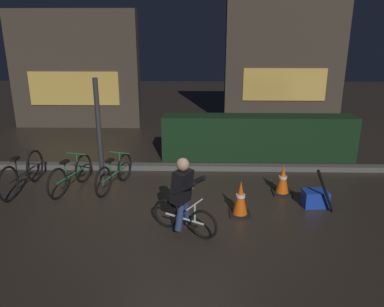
% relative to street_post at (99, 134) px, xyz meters
% --- Properties ---
extents(ground_plane, '(40.00, 40.00, 0.00)m').
position_rel_street_post_xyz_m(ground_plane, '(1.69, -1.20, -1.11)').
color(ground_plane, '#2D261E').
extents(sidewalk_curb, '(12.00, 0.24, 0.12)m').
position_rel_street_post_xyz_m(sidewalk_curb, '(1.69, 1.00, -1.05)').
color(sidewalk_curb, '#56544F').
rests_on(sidewalk_curb, ground).
extents(hedge_row, '(4.80, 0.70, 1.10)m').
position_rel_street_post_xyz_m(hedge_row, '(3.49, 1.90, -0.56)').
color(hedge_row, black).
rests_on(hedge_row, ground).
extents(storefront_left, '(4.25, 0.54, 3.82)m').
position_rel_street_post_xyz_m(storefront_left, '(-2.15, 5.30, 0.79)').
color(storefront_left, '#42382D').
rests_on(storefront_left, ground).
extents(storefront_right, '(4.06, 0.54, 5.15)m').
position_rel_street_post_xyz_m(storefront_right, '(4.91, 6.00, 1.45)').
color(storefront_right, '#42382D').
rests_on(storefront_right, ground).
extents(street_post, '(0.10, 0.10, 2.23)m').
position_rel_street_post_xyz_m(street_post, '(0.00, 0.00, 0.00)').
color(street_post, '#2D2D33').
rests_on(street_post, ground).
extents(parked_bike_leftmost, '(0.46, 1.71, 0.79)m').
position_rel_street_post_xyz_m(parked_bike_leftmost, '(-1.53, -0.31, -0.76)').
color(parked_bike_leftmost, black).
rests_on(parked_bike_leftmost, ground).
extents(parked_bike_left_mid, '(0.51, 1.48, 0.70)m').
position_rel_street_post_xyz_m(parked_bike_left_mid, '(-0.57, -0.26, -0.79)').
color(parked_bike_left_mid, black).
rests_on(parked_bike_left_mid, ground).
extents(parked_bike_center_left, '(0.52, 1.46, 0.69)m').
position_rel_street_post_xyz_m(parked_bike_center_left, '(0.29, -0.14, -0.80)').
color(parked_bike_center_left, black).
rests_on(parked_bike_center_left, ground).
extents(traffic_cone_near, '(0.36, 0.36, 0.64)m').
position_rel_street_post_xyz_m(traffic_cone_near, '(2.74, -1.30, -0.81)').
color(traffic_cone_near, black).
rests_on(traffic_cone_near, ground).
extents(traffic_cone_far, '(0.36, 0.36, 0.60)m').
position_rel_street_post_xyz_m(traffic_cone_far, '(3.67, -0.35, -0.82)').
color(traffic_cone_far, black).
rests_on(traffic_cone_far, ground).
extents(blue_crate, '(0.46, 0.34, 0.30)m').
position_rel_street_post_xyz_m(blue_crate, '(4.16, -0.90, -0.96)').
color(blue_crate, '#193DB7').
rests_on(blue_crate, ground).
extents(cyclist, '(1.05, 0.69, 1.25)m').
position_rel_street_post_xyz_m(cyclist, '(1.79, -1.90, -0.48)').
color(cyclist, black).
rests_on(cyclist, ground).
extents(closed_umbrella, '(0.38, 0.07, 0.80)m').
position_rel_street_post_xyz_m(closed_umbrella, '(4.24, -1.15, -0.71)').
color(closed_umbrella, black).
rests_on(closed_umbrella, ground).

